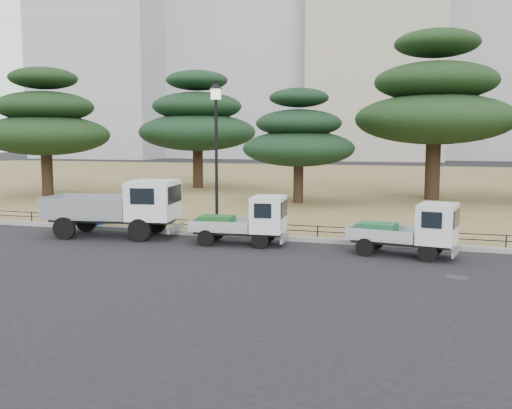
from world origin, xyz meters
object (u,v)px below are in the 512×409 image
(street_lamp, at_px, (216,132))
(truck_large, at_px, (120,205))
(truck_kei_rear, at_px, (411,230))
(tarp_pile, at_px, (88,215))
(truck_kei_front, at_px, (246,220))

(street_lamp, bearing_deg, truck_large, -155.72)
(truck_kei_rear, distance_m, tarp_pile, 12.73)
(truck_kei_rear, bearing_deg, street_lamp, 174.70)
(truck_kei_front, relative_size, street_lamp, 0.60)
(truck_large, height_order, truck_kei_rear, truck_large)
(truck_large, distance_m, street_lamp, 4.38)
(truck_kei_rear, distance_m, street_lamp, 7.81)
(truck_kei_rear, relative_size, street_lamp, 0.61)
(truck_kei_front, distance_m, street_lamp, 3.72)
(truck_large, distance_m, tarp_pile, 2.92)
(tarp_pile, bearing_deg, truck_kei_front, -12.00)
(truck_large, height_order, tarp_pile, truck_large)
(truck_kei_rear, bearing_deg, tarp_pile, -179.55)
(truck_large, height_order, street_lamp, street_lamp)
(truck_large, xyz_separation_m, truck_kei_rear, (10.18, -0.30, -0.32))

